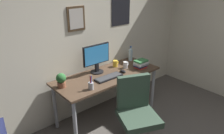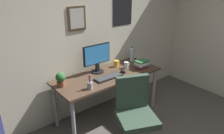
{
  "view_description": "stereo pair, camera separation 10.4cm",
  "coord_description": "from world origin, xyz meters",
  "views": [
    {
      "loc": [
        -1.8,
        -0.53,
        2.06
      ],
      "look_at": [
        0.07,
        1.64,
        0.88
      ],
      "focal_mm": 34.75,
      "sensor_mm": 36.0,
      "label": 1
    },
    {
      "loc": [
        -1.72,
        -0.6,
        2.06
      ],
      "look_at": [
        0.07,
        1.64,
        0.88
      ],
      "focal_mm": 34.75,
      "sensor_mm": 36.0,
      "label": 2
    }
  ],
  "objects": [
    {
      "name": "computer_mouse",
      "position": [
        0.3,
        1.65,
        0.75
      ],
      "size": [
        0.06,
        0.11,
        0.04
      ],
      "color": "black",
      "rests_on": "desk"
    },
    {
      "name": "water_bottle",
      "position": [
        0.75,
        1.94,
        0.84
      ],
      "size": [
        0.07,
        0.07,
        0.25
      ],
      "color": "silver",
      "rests_on": "desk"
    },
    {
      "name": "potted_plant",
      "position": [
        -0.65,
        1.82,
        0.83
      ],
      "size": [
        0.13,
        0.13,
        0.19
      ],
      "color": "brown",
      "rests_on": "desk"
    },
    {
      "name": "coffee_mug_near",
      "position": [
        0.45,
        1.75,
        0.78
      ],
      "size": [
        0.11,
        0.07,
        0.1
      ],
      "color": "white",
      "rests_on": "desk"
    },
    {
      "name": "monitor",
      "position": [
        0.0,
        1.91,
        0.97
      ],
      "size": [
        0.46,
        0.2,
        0.43
      ],
      "color": "black",
      "rests_on": "desk"
    },
    {
      "name": "wall_back",
      "position": [
        0.0,
        2.15,
        1.3
      ],
      "size": [
        4.4,
        0.1,
        2.6
      ],
      "color": "beige",
      "rests_on": "ground_plane"
    },
    {
      "name": "office_chair",
      "position": [
        -0.06,
        1.02,
        0.53
      ],
      "size": [
        0.61,
        0.61,
        0.95
      ],
      "color": "#334738",
      "rests_on": "ground_plane"
    },
    {
      "name": "keyboard",
      "position": [
        -0.0,
        1.63,
        0.74
      ],
      "size": [
        0.43,
        0.15,
        0.03
      ],
      "color": "black",
      "rests_on": "desk"
    },
    {
      "name": "pen_cup",
      "position": [
        -0.39,
        1.52,
        0.78
      ],
      "size": [
        0.07,
        0.07,
        0.2
      ],
      "color": "#9EA0A5",
      "rests_on": "desk"
    },
    {
      "name": "desk",
      "position": [
        0.07,
        1.74,
        0.65
      ],
      "size": [
        1.64,
        0.66,
        0.73
      ],
      "color": "#4C3828",
      "rests_on": "ground_plane"
    },
    {
      "name": "book_stack_left",
      "position": [
        0.64,
        1.59,
        0.8
      ],
      "size": [
        0.22,
        0.16,
        0.13
      ],
      "color": "#B22D28",
      "rests_on": "desk"
    },
    {
      "name": "coffee_mug_far",
      "position": [
        0.36,
        1.9,
        0.78
      ],
      "size": [
        0.12,
        0.08,
        0.1
      ],
      "color": "yellow",
      "rests_on": "desk"
    }
  ]
}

